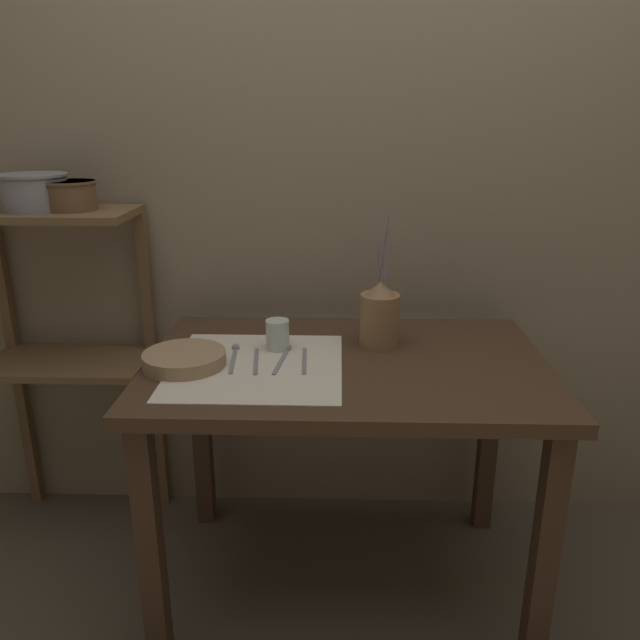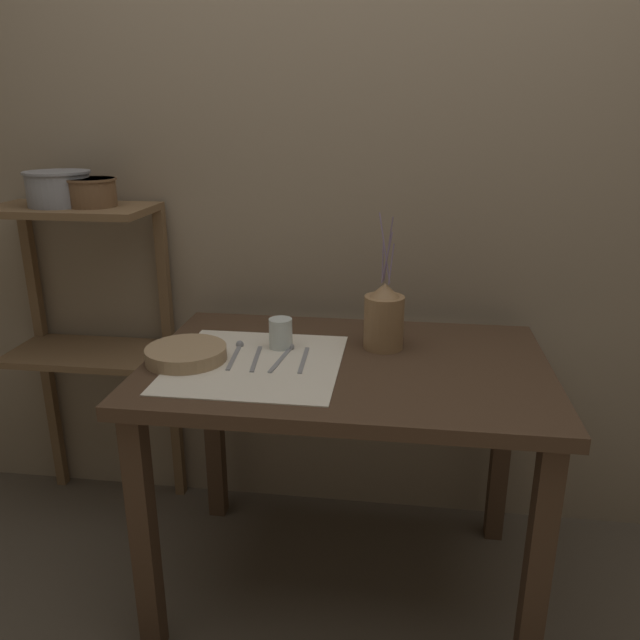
{
  "view_description": "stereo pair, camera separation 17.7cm",
  "coord_description": "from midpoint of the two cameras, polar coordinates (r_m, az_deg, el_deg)",
  "views": [
    {
      "loc": [
        -0.03,
        -1.68,
        1.47
      ],
      "look_at": [
        -0.08,
        0.0,
        0.91
      ],
      "focal_mm": 35.0,
      "sensor_mm": 36.0,
      "label": 1
    },
    {
      "loc": [
        0.15,
        -1.66,
        1.47
      ],
      "look_at": [
        -0.08,
        0.0,
        0.91
      ],
      "focal_mm": 35.0,
      "sensor_mm": 36.0,
      "label": 2
    }
  ],
  "objects": [
    {
      "name": "wooden_table",
      "position": [
        1.85,
        -0.35,
        -6.92
      ],
      "size": [
        1.15,
        0.76,
        0.79
      ],
      "color": "#422D1E",
      "rests_on": "ground_plane"
    },
    {
      "name": "metal_pot_small",
      "position": [
        2.19,
        -24.07,
        10.43
      ],
      "size": [
        0.17,
        0.17,
        0.09
      ],
      "color": "brown",
      "rests_on": "wooden_shelf_unit"
    },
    {
      "name": "ground_plane",
      "position": [
        2.23,
        -0.31,
        -22.86
      ],
      "size": [
        12.0,
        12.0,
        0.0
      ],
      "primitive_type": "plane",
      "color": "brown"
    },
    {
      "name": "linen_cloth",
      "position": [
        1.78,
        -8.66,
        -4.2
      ],
      "size": [
        0.48,
        0.5,
        0.0
      ],
      "color": "beige",
      "rests_on": "wooden_table"
    },
    {
      "name": "fork_inner",
      "position": [
        1.82,
        -12.48,
        -3.77
      ],
      "size": [
        0.01,
        0.19,
        0.0
      ],
      "color": "gray",
      "rests_on": "wooden_table"
    },
    {
      "name": "glass_tumbler_near",
      "position": [
        1.87,
        -6.61,
        -1.39
      ],
      "size": [
        0.07,
        0.07,
        0.09
      ],
      "color": "silver",
      "rests_on": "wooden_table"
    },
    {
      "name": "metal_pot_large",
      "position": [
        2.24,
        -26.79,
        10.49
      ],
      "size": [
        0.21,
        0.21,
        0.11
      ],
      "color": "gray",
      "rests_on": "wooden_shelf_unit"
    },
    {
      "name": "spoon_inner",
      "position": [
        1.84,
        -5.96,
        -3.1
      ],
      "size": [
        0.04,
        0.2,
        0.02
      ],
      "color": "gray",
      "rests_on": "wooden_table"
    },
    {
      "name": "pitcher_with_flowers",
      "position": [
        1.88,
        2.82,
        0.32
      ],
      "size": [
        0.12,
        0.12,
        0.41
      ],
      "color": "olive",
      "rests_on": "wooden_table"
    },
    {
      "name": "fork_outer",
      "position": [
        1.79,
        -4.28,
        -3.78
      ],
      "size": [
        0.02,
        0.19,
        0.0
      ],
      "color": "gray",
      "rests_on": "wooden_table"
    },
    {
      "name": "spoon_outer",
      "position": [
        1.87,
        -10.51,
        -3.0
      ],
      "size": [
        0.03,
        0.2,
        0.02
      ],
      "color": "gray",
      "rests_on": "wooden_table"
    },
    {
      "name": "wooden_bowl",
      "position": [
        1.81,
        -15.05,
        -3.55
      ],
      "size": [
        0.23,
        0.23,
        0.04
      ],
      "color": "#9E7F5B",
      "rests_on": "wooden_table"
    },
    {
      "name": "stone_wall_back",
      "position": [
        2.18,
        0.11,
        11.32
      ],
      "size": [
        7.0,
        0.06,
        2.4
      ],
      "color": "gray",
      "rests_on": "ground_plane"
    },
    {
      "name": "knife_center",
      "position": [
        1.8,
        -8.68,
        -3.8
      ],
      "size": [
        0.03,
        0.19,
        0.0
      ],
      "color": "gray",
      "rests_on": "wooden_table"
    },
    {
      "name": "wooden_shelf_unit",
      "position": [
        2.34,
        -24.27,
        0.53
      ],
      "size": [
        0.55,
        0.3,
        1.17
      ],
      "color": "brown",
      "rests_on": "ground_plane"
    }
  ]
}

